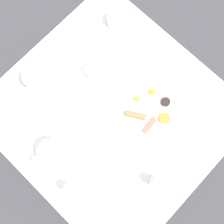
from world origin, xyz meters
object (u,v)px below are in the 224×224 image
object	(u,v)px
teacup_with_saucer_left	(95,72)
spoon_for_tea	(103,183)
teacup_with_saucer_right	(116,21)
fork_by_plate	(84,111)
pepper_grinder	(68,189)
teapot_far	(37,78)
knife_by_plate	(218,112)
napkin_folded	(147,53)
salt_grinder	(155,182)
breakfast_plate	(150,109)
teapot_near	(52,152)

from	to	relation	value
teacup_with_saucer_left	spoon_for_tea	bearing A→B (deg)	138.09
teacup_with_saucer_right	fork_by_plate	size ratio (longest dim) A/B	1.10
pepper_grinder	spoon_for_tea	bearing A→B (deg)	-127.69
fork_by_plate	teapot_far	bearing A→B (deg)	9.74
teacup_with_saucer_left	knife_by_plate	bearing A→B (deg)	-154.34
pepper_grinder	napkin_folded	world-z (taller)	pepper_grinder
napkin_folded	salt_grinder	bearing A→B (deg)	134.77
teacup_with_saucer_right	spoon_for_tea	xyz separation A→B (m)	(-0.51, 0.62, -0.03)
teacup_with_saucer_right	knife_by_plate	size ratio (longest dim) A/B	0.87
napkin_folded	teapot_far	bearing A→B (deg)	59.09
breakfast_plate	spoon_for_tea	distance (m)	0.41
fork_by_plate	knife_by_plate	bearing A→B (deg)	-136.60
teapot_near	pepper_grinder	distance (m)	0.17
teapot_near	spoon_for_tea	size ratio (longest dim) A/B	1.22
teacup_with_saucer_left	teacup_with_saucer_right	world-z (taller)	same
teacup_with_saucer_right	napkin_folded	size ratio (longest dim) A/B	0.84
teacup_with_saucer_left	pepper_grinder	world-z (taller)	pepper_grinder
teapot_far	napkin_folded	world-z (taller)	teapot_far
teacup_with_saucer_right	teapot_far	bearing A→B (deg)	83.76
fork_by_plate	knife_by_plate	distance (m)	0.64
teapot_near	knife_by_plate	distance (m)	0.80
napkin_folded	knife_by_plate	bearing A→B (deg)	-178.17
breakfast_plate	pepper_grinder	world-z (taller)	pepper_grinder
teapot_near	knife_by_plate	size ratio (longest dim) A/B	1.15
teapot_far	napkin_folded	xyz separation A→B (m)	(-0.28, -0.47, -0.05)
pepper_grinder	salt_grinder	size ratio (longest dim) A/B	1.00
teapot_near	fork_by_plate	world-z (taller)	teapot_near
breakfast_plate	teacup_with_saucer_left	distance (m)	0.32
salt_grinder	teacup_with_saucer_left	bearing A→B (deg)	-18.68
teacup_with_saucer_left	teacup_with_saucer_right	xyz separation A→B (m)	(0.12, -0.26, 0.00)
knife_by_plate	teacup_with_saucer_right	bearing A→B (deg)	0.36
teacup_with_saucer_right	salt_grinder	xyz separation A→B (m)	(-0.67, 0.45, 0.02)
pepper_grinder	salt_grinder	bearing A→B (deg)	-131.72
fork_by_plate	spoon_for_tea	world-z (taller)	same
teapot_far	salt_grinder	world-z (taller)	teapot_far
pepper_grinder	napkin_folded	distance (m)	0.75
teapot_near	teacup_with_saucer_right	world-z (taller)	teapot_near
teapot_near	salt_grinder	distance (m)	0.47
pepper_grinder	fork_by_plate	world-z (taller)	pepper_grinder
teacup_with_saucer_right	fork_by_plate	distance (m)	0.48
teapot_far	pepper_grinder	distance (m)	0.53
breakfast_plate	teacup_with_saucer_right	xyz separation A→B (m)	(0.43, -0.21, 0.02)
teapot_near	napkin_folded	world-z (taller)	teapot_near
napkin_folded	fork_by_plate	bearing A→B (deg)	87.07
fork_by_plate	teapot_near	bearing A→B (deg)	100.31
teapot_far	fork_by_plate	distance (m)	0.27
teacup_with_saucer_right	napkin_folded	bearing A→B (deg)	177.51
teacup_with_saucer_right	knife_by_plate	world-z (taller)	teacup_with_saucer_right
knife_by_plate	spoon_for_tea	world-z (taller)	same
napkin_folded	spoon_for_tea	size ratio (longest dim) A/B	1.09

